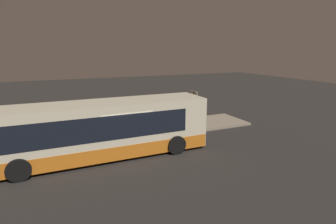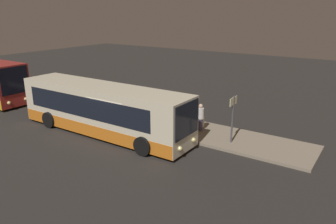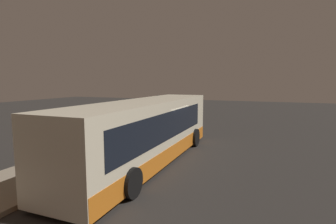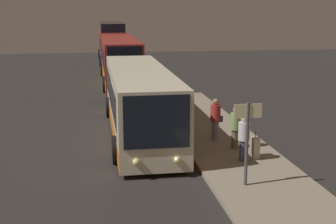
{
  "view_description": "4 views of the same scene",
  "coord_description": "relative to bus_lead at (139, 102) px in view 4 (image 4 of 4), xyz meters",
  "views": [
    {
      "loc": [
        -3.16,
        -12.88,
        5.4
      ],
      "look_at": [
        2.88,
        0.7,
        1.87
      ],
      "focal_mm": 28.0,
      "sensor_mm": 36.0,
      "label": 1
    },
    {
      "loc": [
        12.04,
        -12.9,
        6.99
      ],
      "look_at": [
        2.88,
        0.7,
        1.87
      ],
      "focal_mm": 35.0,
      "sensor_mm": 36.0,
      "label": 2
    },
    {
      "loc": [
        -11.81,
        -5.15,
        3.71
      ],
      "look_at": [
        2.88,
        0.7,
        1.87
      ],
      "focal_mm": 28.0,
      "sensor_mm": 36.0,
      "label": 3
    },
    {
      "loc": [
        18.53,
        -1.8,
        5.41
      ],
      "look_at": [
        2.88,
        0.7,
        1.87
      ],
      "focal_mm": 50.0,
      "sensor_mm": 36.0,
      "label": 4
    }
  ],
  "objects": [
    {
      "name": "passenger_waiting",
      "position": [
        4.76,
        3.19,
        -0.4
      ],
      "size": [
        0.52,
        0.52,
        1.63
      ],
      "rotation": [
        0.0,
        0.0,
        -1.18
      ],
      "color": "#4C476B",
      "rests_on": "platform"
    },
    {
      "name": "passenger_with_bags",
      "position": [
        3.25,
        3.35,
        -0.42
      ],
      "size": [
        0.53,
        0.53,
        1.59
      ],
      "rotation": [
        0.0,
        0.0,
        -1.17
      ],
      "color": "#6B604C",
      "rests_on": "platform"
    },
    {
      "name": "bus_second",
      "position": [
        -14.67,
        -0.0,
        0.19
      ],
      "size": [
        11.95,
        2.72,
        3.23
      ],
      "color": "maroon",
      "rests_on": "ground"
    },
    {
      "name": "ground",
      "position": [
        1.32,
        -0.1,
        -1.42
      ],
      "size": [
        80.0,
        80.0,
        0.0
      ],
      "primitive_type": "plane",
      "color": "#2B2826"
    },
    {
      "name": "suitcase",
      "position": [
        4.48,
        3.71,
        -0.9
      ],
      "size": [
        0.45,
        0.24,
        0.98
      ],
      "color": "beige",
      "rests_on": "platform"
    },
    {
      "name": "passenger_boarding",
      "position": [
        2.04,
        2.89,
        -0.36
      ],
      "size": [
        0.65,
        0.66,
        1.71
      ],
      "rotation": [
        0.0,
        0.0,
        0.77
      ],
      "color": "gray",
      "rests_on": "platform"
    },
    {
      "name": "bus_lead",
      "position": [
        0.0,
        0.0,
        0.0
      ],
      "size": [
        11.47,
        2.7,
        2.86
      ],
      "color": "beige",
      "rests_on": "ground"
    },
    {
      "name": "platform",
      "position": [
        1.32,
        3.14,
        -1.35
      ],
      "size": [
        20.0,
        3.28,
        0.15
      ],
      "color": "gray",
      "rests_on": "ground"
    },
    {
      "name": "bus_third",
      "position": [
        -28.23,
        0.0,
        0.38
      ],
      "size": [
        10.94,
        2.72,
        3.96
      ],
      "color": "maroon",
      "rests_on": "ground"
    },
    {
      "name": "sign_post",
      "position": [
        7.02,
        2.53,
        0.38
      ],
      "size": [
        0.1,
        0.84,
        2.56
      ],
      "color": "#4C4C51",
      "rests_on": "platform"
    }
  ]
}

